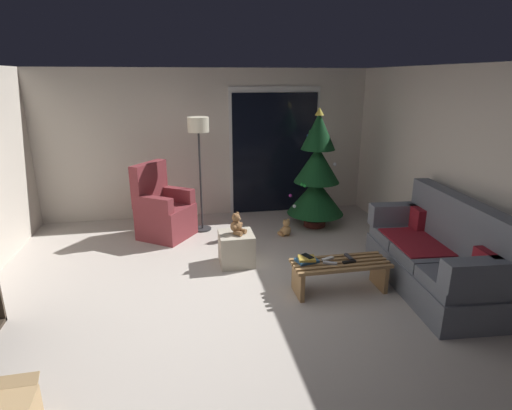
{
  "coord_description": "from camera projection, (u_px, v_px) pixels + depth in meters",
  "views": [
    {
      "loc": [
        -0.5,
        -3.99,
        2.35
      ],
      "look_at": [
        0.4,
        0.7,
        0.85
      ],
      "focal_mm": 28.66,
      "sensor_mm": 36.0,
      "label": 1
    }
  ],
  "objects": [
    {
      "name": "couch",
      "position": [
        436.0,
        256.0,
        4.65
      ],
      "size": [
        0.92,
        1.99,
        1.08
      ],
      "color": "slate",
      "rests_on": "ground"
    },
    {
      "name": "book_stack",
      "position": [
        307.0,
        260.0,
        4.59
      ],
      "size": [
        0.27,
        0.22,
        0.06
      ],
      "color": "#285684",
      "rests_on": "coffee_table"
    },
    {
      "name": "floor_lamp",
      "position": [
        199.0,
        136.0,
        6.14
      ],
      "size": [
        0.32,
        0.32,
        1.78
      ],
      "color": "#2D2D30",
      "rests_on": "ground"
    },
    {
      "name": "patio_door_frame",
      "position": [
        274.0,
        151.0,
        7.22
      ],
      "size": [
        1.6,
        0.02,
        2.2
      ],
      "primitive_type": "cube",
      "color": "silver",
      "rests_on": "ground"
    },
    {
      "name": "remote_silver",
      "position": [
        330.0,
        263.0,
        4.54
      ],
      "size": [
        0.16,
        0.11,
        0.02
      ],
      "primitive_type": "cube",
      "rotation": [
        0.0,
        0.0,
        1.12
      ],
      "color": "#ADADB2",
      "rests_on": "coffee_table"
    },
    {
      "name": "wall_back",
      "position": [
        207.0,
        144.0,
        7.03
      ],
      "size": [
        5.72,
        0.12,
        2.5
      ],
      "primitive_type": "cube",
      "color": "beige",
      "rests_on": "ground"
    },
    {
      "name": "coffee_table",
      "position": [
        340.0,
        271.0,
        4.63
      ],
      "size": [
        1.1,
        0.4,
        0.36
      ],
      "color": "#9E7547",
      "rests_on": "ground"
    },
    {
      "name": "remote_graphite",
      "position": [
        349.0,
        257.0,
        4.7
      ],
      "size": [
        0.05,
        0.16,
        0.02
      ],
      "primitive_type": "cube",
      "rotation": [
        0.0,
        0.0,
        3.19
      ],
      "color": "#333338",
      "rests_on": "coffee_table"
    },
    {
      "name": "teddy_bear_honey_by_tree",
      "position": [
        286.0,
        229.0,
        6.28
      ],
      "size": [
        0.21,
        0.21,
        0.29
      ],
      "color": "tan",
      "rests_on": "ground"
    },
    {
      "name": "armchair",
      "position": [
        163.0,
        211.0,
        6.21
      ],
      "size": [
        0.96,
        0.95,
        1.13
      ],
      "color": "maroon",
      "rests_on": "ground"
    },
    {
      "name": "remote_black",
      "position": [
        349.0,
        262.0,
        4.57
      ],
      "size": [
        0.16,
        0.06,
        0.02
      ],
      "primitive_type": "cube",
      "rotation": [
        0.0,
        0.0,
        4.84
      ],
      "color": "black",
      "rests_on": "coffee_table"
    },
    {
      "name": "christmas_tree",
      "position": [
        317.0,
        175.0,
        6.51
      ],
      "size": [
        0.91,
        0.91,
        1.91
      ],
      "color": "#4C1E19",
      "rests_on": "ground"
    },
    {
      "name": "wall_right",
      "position": [
        478.0,
        178.0,
        4.68
      ],
      "size": [
        0.12,
        6.0,
        2.5
      ],
      "primitive_type": "cube",
      "color": "beige",
      "rests_on": "ground"
    },
    {
      "name": "teddy_bear_chestnut",
      "position": [
        237.0,
        225.0,
        5.23
      ],
      "size": [
        0.22,
        0.21,
        0.29
      ],
      "color": "brown",
      "rests_on": "ottoman"
    },
    {
      "name": "ottoman",
      "position": [
        236.0,
        249.0,
        5.33
      ],
      "size": [
        0.44,
        0.44,
        0.42
      ],
      "primitive_type": "cube",
      "color": "#B2A893",
      "rests_on": "ground"
    },
    {
      "name": "cell_phone",
      "position": [
        308.0,
        256.0,
        4.59
      ],
      "size": [
        0.12,
        0.16,
        0.01
      ],
      "primitive_type": "cube",
      "rotation": [
        0.0,
        0.0,
        0.39
      ],
      "color": "black",
      "rests_on": "book_stack"
    },
    {
      "name": "remote_white",
      "position": [
        328.0,
        259.0,
        4.65
      ],
      "size": [
        0.16,
        0.1,
        0.02
      ],
      "primitive_type": "cube",
      "rotation": [
        0.0,
        0.0,
        5.09
      ],
      "color": "silver",
      "rests_on": "coffee_table"
    },
    {
      "name": "ground_plane",
      "position": [
        233.0,
        298.0,
        4.54
      ],
      "size": [
        7.0,
        7.0,
        0.0
      ],
      "primitive_type": "plane",
      "color": "#BCB2A8"
    },
    {
      "name": "patio_door_glass",
      "position": [
        275.0,
        154.0,
        7.21
      ],
      "size": [
        1.5,
        0.02,
        2.1
      ],
      "primitive_type": "cube",
      "color": "black",
      "rests_on": "ground"
    }
  ]
}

